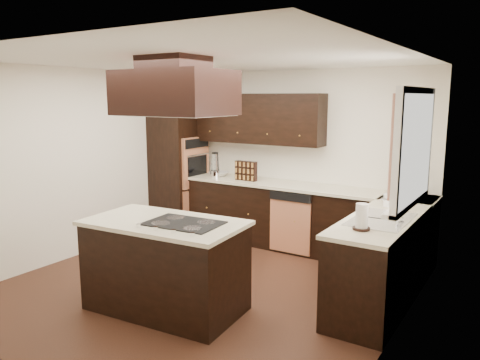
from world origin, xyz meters
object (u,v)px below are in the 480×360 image
Objects in this scene: oven_column at (179,164)px; island at (166,267)px; spice_rack at (246,171)px; range_hood at (174,93)px.

island is (1.79, -2.36, -0.62)m from oven_column.
oven_column reaches higher than spice_rack.
island is 2.50m from spice_rack.
island is at bearing -52.76° from oven_column.
island is 1.72m from range_hood.
range_hood reaches higher than island.
spice_rack is (-0.53, 2.37, 0.62)m from island.
island is 4.47× the size of spice_rack.
range_hood is at bearing 45.38° from island.
range_hood reaches higher than spice_rack.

